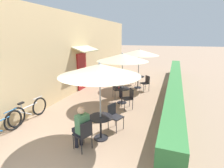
# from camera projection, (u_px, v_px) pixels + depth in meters

# --- Properties ---
(cafe_facade_wall) EXTENTS (0.98, 14.71, 4.20)m
(cafe_facade_wall) POSITION_uv_depth(u_px,v_px,m) (84.00, 52.00, 10.49)
(cafe_facade_wall) COLOR #D6B784
(cafe_facade_wall) RESTS_ON ground_plane
(planter_hedge) EXTENTS (0.60, 13.71, 1.01)m
(planter_hedge) POSITION_uv_depth(u_px,v_px,m) (174.00, 85.00, 9.20)
(planter_hedge) COLOR gray
(planter_hedge) RESTS_ON ground_plane
(patio_table_near) EXTENTS (0.72, 0.72, 0.71)m
(patio_table_near) POSITION_uv_depth(u_px,v_px,m) (101.00, 123.00, 5.23)
(patio_table_near) COLOR black
(patio_table_near) RESTS_ON ground_plane
(patio_umbrella_near) EXTENTS (2.29, 2.29, 2.34)m
(patio_umbrella_near) POSITION_uv_depth(u_px,v_px,m) (100.00, 70.00, 4.80)
(patio_umbrella_near) COLOR #B7B7BC
(patio_umbrella_near) RESTS_ON ground_plane
(cafe_chair_near_left) EXTENTS (0.52, 0.52, 0.87)m
(cafe_chair_near_left) POSITION_uv_depth(u_px,v_px,m) (114.00, 115.00, 5.77)
(cafe_chair_near_left) COLOR #232328
(cafe_chair_near_left) RESTS_ON ground_plane
(cafe_chair_near_right) EXTENTS (0.52, 0.52, 0.87)m
(cafe_chair_near_right) POSITION_uv_depth(u_px,v_px,m) (84.00, 133.00, 4.68)
(cafe_chair_near_right) COLOR #232328
(cafe_chair_near_right) RESTS_ON ground_plane
(seated_patron_near_right) EXTENTS (0.49, 0.45, 1.25)m
(seated_patron_near_right) POSITION_uv_depth(u_px,v_px,m) (81.00, 126.00, 4.70)
(seated_patron_near_right) COLOR #23232D
(seated_patron_near_right) RESTS_ON ground_plane
(patio_table_mid) EXTENTS (0.72, 0.72, 0.71)m
(patio_table_mid) POSITION_uv_depth(u_px,v_px,m) (122.00, 93.00, 8.09)
(patio_table_mid) COLOR black
(patio_table_mid) RESTS_ON ground_plane
(patio_umbrella_mid) EXTENTS (2.29, 2.29, 2.34)m
(patio_umbrella_mid) POSITION_uv_depth(u_px,v_px,m) (123.00, 57.00, 7.66)
(patio_umbrella_mid) COLOR #B7B7BC
(patio_umbrella_mid) RESTS_ON ground_plane
(cafe_chair_mid_left) EXTENTS (0.56, 0.56, 0.87)m
(cafe_chair_mid_left) POSITION_uv_depth(u_px,v_px,m) (116.00, 88.00, 8.71)
(cafe_chair_mid_left) COLOR #232328
(cafe_chair_mid_left) RESTS_ON ground_plane
(seated_patron_mid_left) EXTENTS (0.51, 0.49, 1.25)m
(seated_patron_mid_left) POSITION_uv_depth(u_px,v_px,m) (118.00, 85.00, 8.70)
(seated_patron_mid_left) COLOR #23232D
(seated_patron_mid_left) RESTS_ON ground_plane
(cafe_chair_mid_right) EXTENTS (0.56, 0.56, 0.87)m
(cafe_chair_mid_right) POSITION_uv_depth(u_px,v_px,m) (129.00, 97.00, 7.46)
(cafe_chair_mid_right) COLOR #232328
(cafe_chair_mid_right) RESTS_ON ground_plane
(coffee_cup_mid) EXTENTS (0.07, 0.07, 0.09)m
(coffee_cup_mid) POSITION_uv_depth(u_px,v_px,m) (119.00, 88.00, 7.98)
(coffee_cup_mid) COLOR #B73D3D
(coffee_cup_mid) RESTS_ON patio_table_mid
(patio_table_far) EXTENTS (0.72, 0.72, 0.71)m
(patio_table_far) POSITION_uv_depth(u_px,v_px,m) (138.00, 80.00, 10.50)
(patio_table_far) COLOR black
(patio_table_far) RESTS_ON ground_plane
(patio_umbrella_far) EXTENTS (2.29, 2.29, 2.34)m
(patio_umbrella_far) POSITION_uv_depth(u_px,v_px,m) (139.00, 52.00, 10.07)
(patio_umbrella_far) COLOR #B7B7BC
(patio_umbrella_far) RESTS_ON ground_plane
(cafe_chair_far_left) EXTENTS (0.57, 0.57, 0.87)m
(cafe_chair_far_left) POSITION_uv_depth(u_px,v_px,m) (146.00, 82.00, 9.91)
(cafe_chair_far_left) COLOR #232328
(cafe_chair_far_left) RESTS_ON ground_plane
(cafe_chair_far_right) EXTENTS (0.57, 0.57, 0.87)m
(cafe_chair_far_right) POSITION_uv_depth(u_px,v_px,m) (131.00, 77.00, 11.08)
(cafe_chair_far_right) COLOR #232328
(cafe_chair_far_right) RESTS_ON ground_plane
(coffee_cup_far) EXTENTS (0.07, 0.07, 0.09)m
(coffee_cup_far) POSITION_uv_depth(u_px,v_px,m) (136.00, 75.00, 10.51)
(coffee_cup_far) COLOR teal
(coffee_cup_far) RESTS_ON patio_table_far
(bicycle_second) EXTENTS (0.12, 1.76, 0.80)m
(bicycle_second) POSITION_uv_depth(u_px,v_px,m) (29.00, 111.00, 6.40)
(bicycle_second) COLOR black
(bicycle_second) RESTS_ON ground_plane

